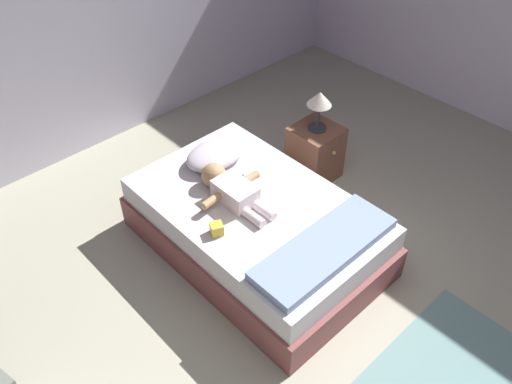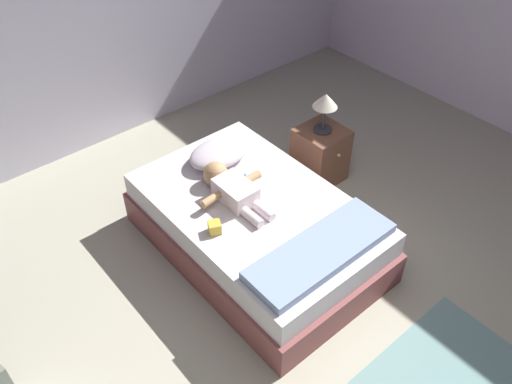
{
  "view_description": "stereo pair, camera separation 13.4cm",
  "coord_description": "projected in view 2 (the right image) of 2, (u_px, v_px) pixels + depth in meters",
  "views": [
    {
      "loc": [
        -1.68,
        -0.95,
        2.87
      ],
      "look_at": [
        0.14,
        0.99,
        0.55
      ],
      "focal_mm": 37.09,
      "sensor_mm": 36.0,
      "label": 1
    },
    {
      "loc": [
        -1.58,
        -1.04,
        2.87
      ],
      "look_at": [
        0.14,
        0.99,
        0.55
      ],
      "focal_mm": 37.09,
      "sensor_mm": 36.0,
      "label": 2
    }
  ],
  "objects": [
    {
      "name": "nightstand",
      "position": [
        320.0,
        154.0,
        4.36
      ],
      "size": [
        0.36,
        0.39,
        0.48
      ],
      "color": "brown",
      "rests_on": "ground_plane"
    },
    {
      "name": "baby",
      "position": [
        230.0,
        187.0,
        3.6
      ],
      "size": [
        0.5,
        0.63,
        0.18
      ],
      "color": "silver",
      "rests_on": "bed"
    },
    {
      "name": "pillow",
      "position": [
        219.0,
        153.0,
        3.91
      ],
      "size": [
        0.49,
        0.33,
        0.14
      ],
      "color": "silver",
      "rests_on": "bed"
    },
    {
      "name": "toothbrush",
      "position": [
        247.0,
        179.0,
        3.78
      ],
      "size": [
        0.07,
        0.14,
        0.02
      ],
      "color": "#3B98E0",
      "rests_on": "bed"
    },
    {
      "name": "bed",
      "position": [
        256.0,
        227.0,
        3.74
      ],
      "size": [
        1.12,
        1.77,
        0.45
      ],
      "color": "brown",
      "rests_on": "ground_plane"
    },
    {
      "name": "blanket",
      "position": [
        321.0,
        251.0,
        3.22
      ],
      "size": [
        1.01,
        0.35,
        0.06
      ],
      "color": "#8399BE",
      "rests_on": "bed"
    },
    {
      "name": "lamp",
      "position": [
        325.0,
        104.0,
        4.04
      ],
      "size": [
        0.2,
        0.2,
        0.33
      ],
      "color": "#333338",
      "rests_on": "nightstand"
    },
    {
      "name": "ground_plane",
      "position": [
        342.0,
        349.0,
        3.25
      ],
      "size": [
        8.0,
        8.0,
        0.0
      ],
      "primitive_type": "plane",
      "color": "#ABA892"
    },
    {
      "name": "toy_block",
      "position": [
        215.0,
        227.0,
        3.36
      ],
      "size": [
        0.1,
        0.1,
        0.08
      ],
      "color": "gold",
      "rests_on": "bed"
    }
  ]
}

